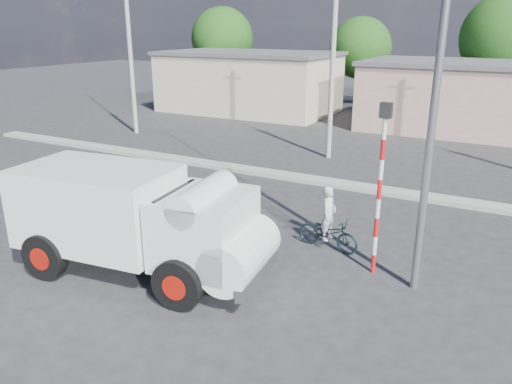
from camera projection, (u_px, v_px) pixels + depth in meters
The scene contains 9 objects.
ground_plane at pixel (236, 268), 13.07m from camera, with size 120.00×120.00×0.00m, color #2C2C2F.
median at pixel (340, 184), 19.70m from camera, with size 40.00×0.80×0.16m, color #99968E.
truck at pixel (141, 219), 12.35m from camera, with size 6.73×3.19×2.68m.
bicycle at pixel (328, 233), 14.06m from camera, with size 0.65×1.85×0.97m, color #142829.
cyclist at pixel (328, 223), 13.97m from camera, with size 0.56×0.37×1.55m, color silver.
traffic_pole at pixel (381, 176), 12.04m from camera, with size 0.28×0.18×4.36m.
streetlight at pixel (429, 79), 10.61m from camera, with size 2.34×0.22×9.00m.
building_row at pixel (437, 93), 30.20m from camera, with size 37.80×7.30×4.44m.
utility_poles at pixel (454, 76), 20.28m from camera, with size 35.40×0.24×8.00m.
Camera 1 is at (6.07, -10.07, 6.07)m, focal length 35.00 mm.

